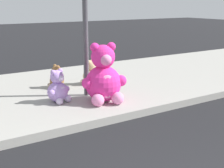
{
  "coord_description": "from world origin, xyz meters",
  "views": [
    {
      "loc": [
        -2.09,
        -1.45,
        2.1
      ],
      "look_at": [
        1.13,
        3.6,
        0.55
      ],
      "focal_mm": 51.23,
      "sensor_mm": 36.0,
      "label": 1
    }
  ],
  "objects": [
    {
      "name": "sign_pole",
      "position": [
        1.0,
        4.4,
        1.85
      ],
      "size": [
        0.56,
        0.11,
        3.2
      ],
      "color": "#4C4C51",
      "rests_on": "sidewalk"
    },
    {
      "name": "plush_lavender",
      "position": [
        0.3,
        4.28,
        0.42
      ],
      "size": [
        0.5,
        0.48,
        0.67
      ],
      "color": "#B28CD8",
      "rests_on": "sidewalk"
    },
    {
      "name": "plush_pink_large",
      "position": [
        1.08,
        3.82,
        0.62
      ],
      "size": [
        0.89,
        0.83,
        1.18
      ],
      "color": "#F22D93",
      "rests_on": "sidewalk"
    },
    {
      "name": "sidewalk",
      "position": [
        0.0,
        5.2,
        0.07
      ],
      "size": [
        28.0,
        4.4,
        0.15
      ],
      "primitive_type": "cube",
      "color": "#9E9B93",
      "rests_on": "ground_plane"
    },
    {
      "name": "plush_tan",
      "position": [
        1.52,
        5.2,
        0.39
      ],
      "size": [
        0.42,
        0.44,
        0.61
      ],
      "color": "tan",
      "rests_on": "sidewalk"
    },
    {
      "name": "plush_brown",
      "position": [
        0.69,
        5.31,
        0.37
      ],
      "size": [
        0.37,
        0.42,
        0.54
      ],
      "color": "olive",
      "rests_on": "sidewalk"
    }
  ]
}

